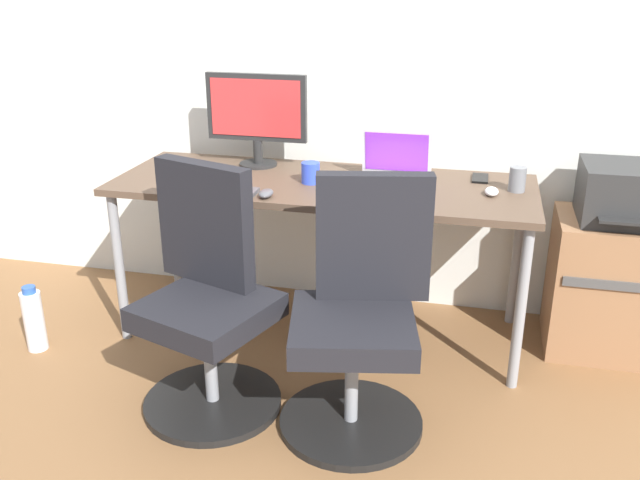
# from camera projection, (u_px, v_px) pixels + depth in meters

# --- Properties ---
(ground_plane) EXTENTS (5.28, 5.28, 0.00)m
(ground_plane) POSITION_uv_depth(u_px,v_px,m) (322.00, 329.00, 3.31)
(ground_plane) COLOR brown
(back_wall) EXTENTS (4.40, 0.04, 2.60)m
(back_wall) POSITION_uv_depth(u_px,v_px,m) (343.00, 41.00, 3.21)
(back_wall) COLOR silver
(back_wall) RESTS_ON ground
(desk) EXTENTS (1.85, 0.68, 0.74)m
(desk) POSITION_uv_depth(u_px,v_px,m) (323.00, 195.00, 3.06)
(desk) COLOR brown
(desk) RESTS_ON ground
(office_chair_left) EXTENTS (0.56, 0.56, 0.94)m
(office_chair_left) POSITION_uv_depth(u_px,v_px,m) (208.00, 302.00, 2.63)
(office_chair_left) COLOR black
(office_chair_left) RESTS_ON ground
(office_chair_right) EXTENTS (0.54, 0.54, 0.94)m
(office_chair_right) POSITION_uv_depth(u_px,v_px,m) (359.00, 319.00, 2.51)
(office_chair_right) COLOR black
(office_chair_right) RESTS_ON ground
(side_cabinet) EXTENTS (0.53, 0.43, 0.61)m
(side_cabinet) POSITION_uv_depth(u_px,v_px,m) (612.00, 285.00, 3.05)
(side_cabinet) COLOR #996B47
(side_cabinet) RESTS_ON ground
(printer) EXTENTS (0.38, 0.40, 0.24)m
(printer) POSITION_uv_depth(u_px,v_px,m) (628.00, 193.00, 2.89)
(printer) COLOR #2D2D2D
(printer) RESTS_ON side_cabinet
(water_bottle_on_floor) EXTENTS (0.09, 0.09, 0.31)m
(water_bottle_on_floor) POSITION_uv_depth(u_px,v_px,m) (34.00, 320.00, 3.08)
(water_bottle_on_floor) COLOR white
(water_bottle_on_floor) RESTS_ON ground
(desktop_monitor) EXTENTS (0.48, 0.18, 0.43)m
(desktop_monitor) POSITION_uv_depth(u_px,v_px,m) (257.00, 113.00, 3.21)
(desktop_monitor) COLOR #262626
(desktop_monitor) RESTS_ON desk
(open_laptop) EXTENTS (0.31, 0.27, 0.22)m
(open_laptop) POSITION_uv_depth(u_px,v_px,m) (394.00, 171.00, 3.00)
(open_laptop) COLOR silver
(open_laptop) RESTS_ON desk
(keyboard_by_monitor) EXTENTS (0.34, 0.12, 0.02)m
(keyboard_by_monitor) POSITION_uv_depth(u_px,v_px,m) (217.00, 191.00, 2.89)
(keyboard_by_monitor) COLOR #515156
(keyboard_by_monitor) RESTS_ON desk
(keyboard_by_laptop) EXTENTS (0.34, 0.12, 0.02)m
(keyboard_by_laptop) POSITION_uv_depth(u_px,v_px,m) (198.00, 178.00, 3.06)
(keyboard_by_laptop) COLOR silver
(keyboard_by_laptop) RESTS_ON desk
(mouse_by_monitor) EXTENTS (0.06, 0.10, 0.03)m
(mouse_by_monitor) POSITION_uv_depth(u_px,v_px,m) (492.00, 191.00, 2.85)
(mouse_by_monitor) COLOR silver
(mouse_by_monitor) RESTS_ON desk
(mouse_by_laptop) EXTENTS (0.06, 0.10, 0.03)m
(mouse_by_laptop) POSITION_uv_depth(u_px,v_px,m) (266.00, 193.00, 2.83)
(mouse_by_laptop) COLOR #515156
(mouse_by_laptop) RESTS_ON desk
(coffee_mug) EXTENTS (0.08, 0.08, 0.09)m
(coffee_mug) POSITION_uv_depth(u_px,v_px,m) (311.00, 173.00, 3.01)
(coffee_mug) COLOR blue
(coffee_mug) RESTS_ON desk
(pen_cup) EXTENTS (0.07, 0.07, 0.10)m
(pen_cup) POSITION_uv_depth(u_px,v_px,m) (517.00, 179.00, 2.89)
(pen_cup) COLOR slate
(pen_cup) RESTS_ON desk
(phone_near_laptop) EXTENTS (0.07, 0.14, 0.01)m
(phone_near_laptop) POSITION_uv_depth(u_px,v_px,m) (480.00, 178.00, 3.07)
(phone_near_laptop) COLOR black
(phone_near_laptop) RESTS_ON desk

